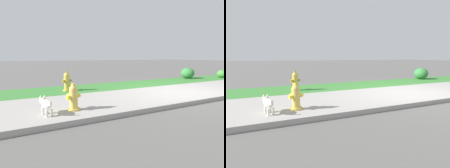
# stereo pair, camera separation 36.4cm
# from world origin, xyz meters

# --- Properties ---
(ground_plane) EXTENTS (120.00, 120.00, 0.00)m
(ground_plane) POSITION_xyz_m (0.00, 0.00, 0.00)
(ground_plane) COLOR #5B5956
(sidewalk_pavement) EXTENTS (18.00, 2.60, 0.01)m
(sidewalk_pavement) POSITION_xyz_m (0.00, 0.00, 0.01)
(sidewalk_pavement) COLOR #9E9993
(sidewalk_pavement) RESTS_ON ground
(grass_verge) EXTENTS (18.00, 1.96, 0.01)m
(grass_verge) POSITION_xyz_m (0.00, 2.28, 0.00)
(grass_verge) COLOR #387A33
(grass_verge) RESTS_ON ground
(street_curb) EXTENTS (18.00, 0.16, 0.12)m
(street_curb) POSITION_xyz_m (0.00, -1.38, 0.06)
(street_curb) COLOR #9E9993
(street_curb) RESTS_ON ground
(fire_hydrant_far_end) EXTENTS (0.39, 0.37, 0.74)m
(fire_hydrant_far_end) POSITION_xyz_m (-3.55, 2.05, 0.35)
(fire_hydrant_far_end) COLOR gold
(fire_hydrant_far_end) RESTS_ON ground
(fire_hydrant_by_grass_verge) EXTENTS (0.38, 0.35, 0.65)m
(fire_hydrant_by_grass_verge) POSITION_xyz_m (-3.95, -0.48, 0.31)
(fire_hydrant_by_grass_verge) COLOR gold
(fire_hydrant_by_grass_verge) RESTS_ON ground
(small_white_dog) EXTENTS (0.28, 0.53, 0.43)m
(small_white_dog) POSITION_xyz_m (-4.58, -0.55, 0.25)
(small_white_dog) COLOR silver
(small_white_dog) RESTS_ON ground
(shrub_bush_far_verge) EXTENTS (0.76, 0.76, 0.64)m
(shrub_bush_far_verge) POSITION_xyz_m (3.74, 2.75, 0.32)
(shrub_bush_far_verge) COLOR #337538
(shrub_bush_far_verge) RESTS_ON ground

